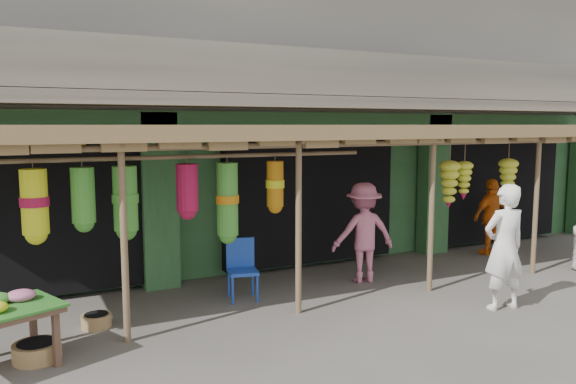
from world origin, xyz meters
name	(u,v)px	position (x,y,z in m)	size (l,w,h in m)	color
ground	(373,295)	(0.00, 0.00, 0.00)	(80.00, 80.00, 0.00)	#514C47
building	(255,100)	(0.00, 4.87, 3.37)	(16.40, 6.80, 7.00)	gray
awning	(341,137)	(-0.15, 0.80, 2.58)	(14.00, 2.70, 2.79)	brown
blue_chair	(242,265)	(-1.98, 0.85, 0.54)	(0.55, 0.55, 0.97)	#1C45B9
basket_mid	(37,352)	(-5.08, -0.31, 0.11)	(0.55, 0.55, 0.21)	olive
basket_right	(96,321)	(-4.29, 0.52, 0.09)	(0.41, 0.41, 0.18)	#A7724E
person_front	(504,247)	(1.36, -1.43, 0.96)	(0.70, 0.46, 1.92)	white
person_vendor	(492,217)	(4.00, 1.32, 0.83)	(0.97, 0.40, 1.65)	orange
person_shopper	(363,232)	(0.32, 0.79, 0.89)	(1.15, 0.66, 1.78)	#C56885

